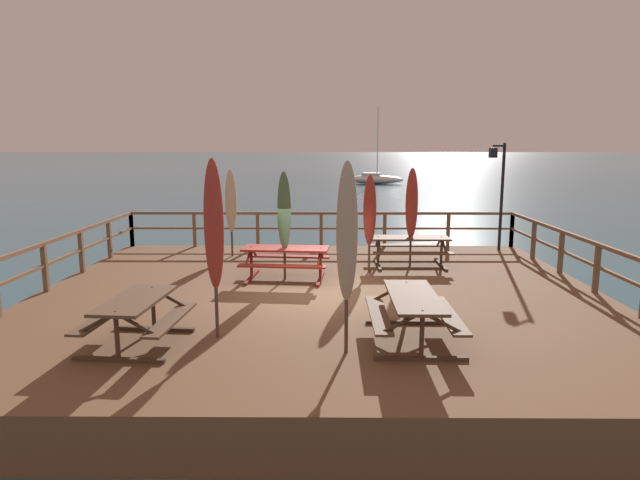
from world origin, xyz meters
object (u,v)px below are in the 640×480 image
at_px(picnic_table_front_left, 410,245).
at_px(patio_umbrella_tall_front, 370,211).
at_px(lamp_post_hooked, 499,180).
at_px(patio_umbrella_tall_back_right, 231,201).
at_px(patio_umbrella_tall_back_left, 347,233).
at_px(sailboat_distant, 374,179).
at_px(patio_umbrella_short_back, 284,211).
at_px(patio_umbrella_tall_mid_right, 412,204).
at_px(picnic_table_back_right, 136,312).
at_px(picnic_table_back_left, 413,307).
at_px(patio_umbrella_short_mid, 214,225).
at_px(picnic_table_front_right, 286,256).

distance_m(picnic_table_front_left, patio_umbrella_tall_front, 1.68).
bearing_deg(patio_umbrella_tall_front, lamp_post_hooked, 34.96).
height_order(patio_umbrella_tall_back_right, lamp_post_hooked, lamp_post_hooked).
relative_size(patio_umbrella_tall_back_left, sailboat_distant, 0.38).
distance_m(patio_umbrella_short_back, lamp_post_hooked, 7.08).
bearing_deg(lamp_post_hooked, patio_umbrella_tall_mid_right, -144.46).
relative_size(patio_umbrella_short_back, patio_umbrella_tall_back_left, 0.87).
bearing_deg(sailboat_distant, patio_umbrella_tall_back_right, -100.64).
height_order(picnic_table_back_right, sailboat_distant, sailboat_distant).
relative_size(picnic_table_back_right, patio_umbrella_tall_mid_right, 0.72).
xyz_separation_m(picnic_table_front_left, patio_umbrella_tall_back_left, (-1.91, -6.17, 1.30)).
xyz_separation_m(patio_umbrella_tall_front, patio_umbrella_tall_back_right, (-3.76, 1.96, 0.03)).
height_order(picnic_table_back_right, patio_umbrella_tall_mid_right, patio_umbrella_tall_mid_right).
relative_size(patio_umbrella_tall_front, patio_umbrella_short_back, 0.96).
bearing_deg(lamp_post_hooked, patio_umbrella_tall_back_left, -120.25).
height_order(picnic_table_back_left, patio_umbrella_tall_mid_right, patio_umbrella_tall_mid_right).
height_order(patio_umbrella_short_back, patio_umbrella_tall_mid_right, patio_umbrella_tall_mid_right).
bearing_deg(picnic_table_back_right, picnic_table_back_left, 3.05).
xyz_separation_m(picnic_table_front_left, sailboat_distant, (2.84, 42.37, -0.85)).
bearing_deg(patio_umbrella_short_mid, patio_umbrella_tall_back_right, 97.37).
height_order(patio_umbrella_short_back, patio_umbrella_short_mid, patio_umbrella_short_mid).
distance_m(picnic_table_front_left, patio_umbrella_tall_back_right, 5.14).
bearing_deg(picnic_table_front_left, picnic_table_back_left, -98.19).
relative_size(picnic_table_back_left, patio_umbrella_tall_front, 0.84).
height_order(patio_umbrella_short_mid, patio_umbrella_tall_back_right, patio_umbrella_short_mid).
xyz_separation_m(picnic_table_back_left, patio_umbrella_short_mid, (-3.21, 0.14, 1.31)).
height_order(picnic_table_back_left, patio_umbrella_tall_front, patio_umbrella_tall_front).
relative_size(patio_umbrella_tall_mid_right, patio_umbrella_tall_back_right, 1.03).
bearing_deg(patio_umbrella_tall_front, picnic_table_back_left, -86.26).
xyz_separation_m(picnic_table_front_left, patio_umbrella_tall_back_right, (-4.89, 1.22, 1.02)).
bearing_deg(patio_umbrella_short_mid, picnic_table_front_right, 77.87).
height_order(patio_umbrella_tall_back_right, sailboat_distant, sailboat_distant).
height_order(patio_umbrella_tall_front, patio_umbrella_short_mid, patio_umbrella_short_mid).
distance_m(patio_umbrella_tall_mid_right, sailboat_distant, 42.49).
xyz_separation_m(picnic_table_back_right, lamp_post_hooked, (8.11, 7.94, 1.56)).
xyz_separation_m(picnic_table_front_left, lamp_post_hooked, (2.89, 2.06, 1.55)).
xyz_separation_m(picnic_table_back_left, patio_umbrella_tall_back_left, (-1.10, -0.53, 1.30)).
bearing_deg(picnic_table_front_right, picnic_table_back_left, -60.29).
bearing_deg(sailboat_distant, patio_umbrella_tall_back_left, -95.60).
bearing_deg(picnic_table_back_left, patio_umbrella_tall_mid_right, 81.66).
xyz_separation_m(lamp_post_hooked, sailboat_distant, (-0.05, 40.30, -2.40)).
distance_m(picnic_table_back_left, picnic_table_back_right, 4.41).
bearing_deg(patio_umbrella_short_mid, picnic_table_back_right, -162.68).
bearing_deg(picnic_table_back_right, patio_umbrella_short_mid, 17.32).
relative_size(lamp_post_hooked, sailboat_distant, 0.41).
distance_m(picnic_table_back_left, picnic_table_front_right, 4.75).
bearing_deg(picnic_table_front_left, picnic_table_back_right, -131.62).
bearing_deg(patio_umbrella_tall_back_right, picnic_table_front_left, -13.96).
height_order(picnic_table_back_right, picnic_table_front_left, same).
bearing_deg(lamp_post_hooked, patio_umbrella_short_mid, -132.41).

